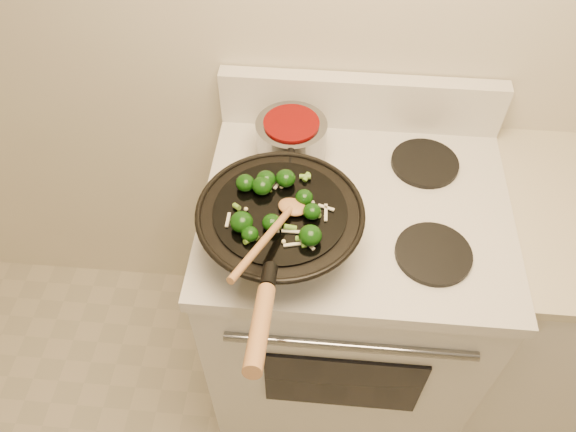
{
  "coord_description": "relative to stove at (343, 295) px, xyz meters",
  "views": [
    {
      "loc": [
        -0.14,
        0.23,
        2.0
      ],
      "look_at": [
        -0.22,
        1.03,
        1.02
      ],
      "focal_mm": 35.0,
      "sensor_mm": 36.0,
      "label": 1
    }
  ],
  "objects": [
    {
      "name": "stove",
      "position": [
        0.0,
        0.0,
        0.0
      ],
      "size": [
        0.78,
        0.67,
        1.08
      ],
      "color": "white",
      "rests_on": "ground"
    },
    {
      "name": "wok",
      "position": [
        -0.18,
        -0.16,
        0.53
      ],
      "size": [
        0.38,
        0.63,
        0.25
      ],
      "color": "black",
      "rests_on": "stove"
    },
    {
      "name": "stirfry",
      "position": [
        -0.19,
        -0.15,
        0.59
      ],
      "size": [
        0.23,
        0.22,
        0.04
      ],
      "color": "#0D3308",
      "rests_on": "wok"
    },
    {
      "name": "wooden_spoon",
      "position": [
        -0.18,
        -0.22,
        0.61
      ],
      "size": [
        0.14,
        0.29,
        0.09
      ],
      "color": "#A57041",
      "rests_on": "wok"
    },
    {
      "name": "saucepan",
      "position": [
        -0.18,
        0.15,
        0.52
      ],
      "size": [
        0.19,
        0.3,
        0.11
      ],
      "color": "gray",
      "rests_on": "stove"
    }
  ]
}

